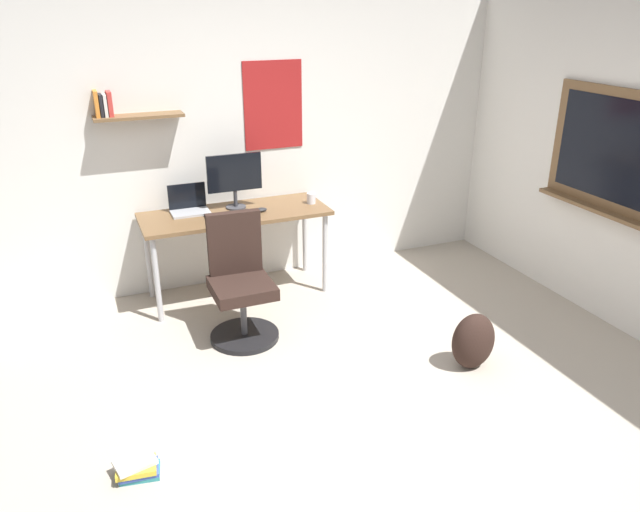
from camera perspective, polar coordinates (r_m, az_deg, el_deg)
ground_plane at (r=3.81m, az=3.95°, el=-15.97°), size 5.20×5.20×0.00m
wall_back at (r=5.37m, az=-7.52°, el=11.09°), size 5.00×0.30×2.60m
desk at (r=5.14m, az=-7.94°, el=3.30°), size 1.55×0.60×0.75m
office_chair at (r=4.58m, az=-7.46°, el=-2.85°), size 0.52×0.52×0.95m
laptop at (r=5.16m, az=-12.17°, el=4.62°), size 0.31×0.21×0.23m
monitor_primary at (r=5.13m, az=-8.01°, el=7.33°), size 0.46×0.17×0.46m
keyboard at (r=5.03m, az=-8.62°, el=3.83°), size 0.37×0.13×0.02m
computer_mouse at (r=5.09m, az=-5.57°, el=4.33°), size 0.10×0.06×0.03m
coffee_mug at (r=5.28m, az=-0.83°, el=5.43°), size 0.08×0.08×0.09m
backpack at (r=4.38m, az=14.16°, el=-7.74°), size 0.32×0.22×0.41m
book_stack_on_floor at (r=3.62m, az=-16.74°, el=-18.47°), size 0.25×0.20×0.10m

